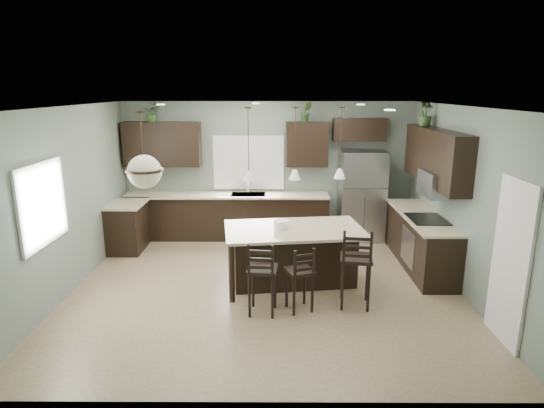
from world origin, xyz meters
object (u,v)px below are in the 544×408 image
at_px(serving_dish, 281,224).
at_px(bar_stool_center, 300,278).
at_px(kitchen_island, 294,256).
at_px(bar_stool_left, 262,277).
at_px(bar_stool_right, 356,267).
at_px(refrigerator, 361,195).
at_px(plant_back_left, 153,112).

relative_size(serving_dish, bar_stool_center, 0.25).
height_order(kitchen_island, bar_stool_left, bar_stool_left).
bearing_deg(kitchen_island, bar_stool_center, -94.42).
height_order(bar_stool_left, bar_stool_center, bar_stool_left).
bearing_deg(bar_stool_right, bar_stool_center, -162.48).
xyz_separation_m(bar_stool_left, bar_stool_right, (1.32, 0.23, 0.06)).
height_order(refrigerator, bar_stool_center, refrigerator).
bearing_deg(plant_back_left, bar_stool_center, -50.07).
bearing_deg(bar_stool_left, plant_back_left, 129.84).
distance_m(refrigerator, bar_stool_left, 3.83).
relative_size(kitchen_island, plant_back_left, 5.66).
bearing_deg(refrigerator, serving_dish, -126.14).
xyz_separation_m(serving_dish, bar_stool_right, (1.05, -0.75, -0.40)).
height_order(bar_stool_left, plant_back_left, plant_back_left).
bearing_deg(refrigerator, bar_stool_left, -120.79).
relative_size(bar_stool_center, bar_stool_right, 0.81).
xyz_separation_m(serving_dish, plant_back_left, (-2.55, 2.44, 1.59)).
bearing_deg(bar_stool_right, plant_back_left, 146.11).
xyz_separation_m(refrigerator, kitchen_island, (-1.48, -2.27, -0.46)).
xyz_separation_m(kitchen_island, bar_stool_left, (-0.47, -1.00, 0.07)).
bearing_deg(kitchen_island, serving_dish, -180.00).
relative_size(serving_dish, bar_stool_left, 0.22).
bearing_deg(plant_back_left, bar_stool_left, -56.40).
height_order(serving_dish, bar_stool_left, bar_stool_left).
bearing_deg(bar_stool_center, plant_back_left, 109.94).
relative_size(refrigerator, bar_stool_left, 1.73).
relative_size(refrigerator, serving_dish, 7.71).
bearing_deg(bar_stool_left, kitchen_island, 70.99).
distance_m(bar_stool_left, plant_back_left, 4.59).
height_order(bar_stool_center, plant_back_left, plant_back_left).
bearing_deg(bar_stool_center, bar_stool_right, -10.21).
bearing_deg(refrigerator, bar_stool_right, -101.66).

